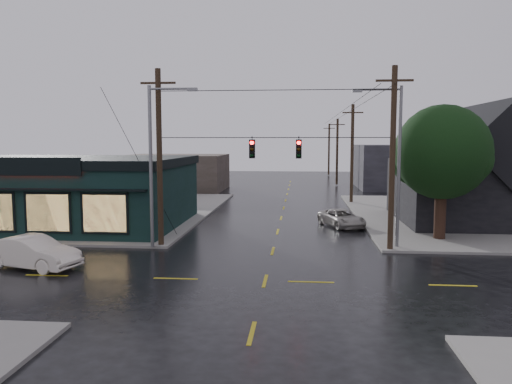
# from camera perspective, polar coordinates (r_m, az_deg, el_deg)

# --- Properties ---
(ground_plane) EXTENTS (160.00, 160.00, 0.00)m
(ground_plane) POSITION_cam_1_polar(r_m,az_deg,el_deg) (22.21, 1.05, -10.12)
(ground_plane) COLOR black
(sidewalk_nw) EXTENTS (28.00, 28.00, 0.15)m
(sidewalk_nw) POSITION_cam_1_polar(r_m,az_deg,el_deg) (46.95, -22.22, -1.98)
(sidewalk_nw) COLOR gray
(sidewalk_nw) RESTS_ON ground
(pizza_shop) EXTENTS (16.30, 12.34, 4.90)m
(pizza_shop) POSITION_cam_1_polar(r_m,az_deg,el_deg) (38.17, -20.53, 0.14)
(pizza_shop) COLOR black
(pizza_shop) RESTS_ON ground
(ne_building) EXTENTS (12.60, 11.60, 8.75)m
(ne_building) POSITION_cam_1_polar(r_m,az_deg,el_deg) (40.64, 24.53, 3.01)
(ne_building) COLOR black
(ne_building) RESTS_ON ground
(corner_tree) EXTENTS (5.75, 5.75, 8.17)m
(corner_tree) POSITION_cam_1_polar(r_m,az_deg,el_deg) (32.29, 20.52, 4.24)
(corner_tree) COLOR black
(corner_tree) RESTS_ON ground
(utility_pole_nw) EXTENTS (2.00, 0.32, 10.15)m
(utility_pole_nw) POSITION_cam_1_polar(r_m,az_deg,el_deg) (29.56, -10.78, -6.18)
(utility_pole_nw) COLOR black
(utility_pole_nw) RESTS_ON ground
(utility_pole_ne) EXTENTS (2.00, 0.32, 10.15)m
(utility_pole_ne) POSITION_cam_1_polar(r_m,az_deg,el_deg) (28.90, 15.05, -6.56)
(utility_pole_ne) COLOR black
(utility_pole_ne) RESTS_ON ground
(utility_pole_far_a) EXTENTS (2.00, 0.32, 9.65)m
(utility_pole_far_a) POSITION_cam_1_polar(r_m,az_deg,el_deg) (49.93, 10.81, -1.29)
(utility_pole_far_a) COLOR black
(utility_pole_far_a) RESTS_ON ground
(utility_pole_far_b) EXTENTS (2.00, 0.32, 9.15)m
(utility_pole_far_b) POSITION_cam_1_polar(r_m,az_deg,el_deg) (69.75, 9.19, 0.74)
(utility_pole_far_b) COLOR black
(utility_pole_far_b) RESTS_ON ground
(utility_pole_far_c) EXTENTS (2.00, 0.32, 9.15)m
(utility_pole_far_c) POSITION_cam_1_polar(r_m,az_deg,el_deg) (89.65, 8.29, 1.87)
(utility_pole_far_c) COLOR black
(utility_pole_far_c) RESTS_ON ground
(span_signal_assembly) EXTENTS (13.00, 0.48, 1.23)m
(span_signal_assembly) POSITION_cam_1_polar(r_m,az_deg,el_deg) (27.84, 2.22, 5.00)
(span_signal_assembly) COLOR black
(span_signal_assembly) RESTS_ON ground
(streetlight_nw) EXTENTS (5.40, 0.30, 9.15)m
(streetlight_nw) POSITION_cam_1_polar(r_m,az_deg,el_deg) (28.99, -11.73, -6.44)
(streetlight_nw) COLOR slate
(streetlight_nw) RESTS_ON ground
(streetlight_ne) EXTENTS (5.40, 0.30, 9.15)m
(streetlight_ne) POSITION_cam_1_polar(r_m,az_deg,el_deg) (29.66, 15.77, -6.26)
(streetlight_ne) COLOR slate
(streetlight_ne) RESTS_ON ground
(bg_building_west) EXTENTS (12.00, 10.00, 4.40)m
(bg_building_west) POSITION_cam_1_polar(r_m,az_deg,el_deg) (63.35, -9.08, 2.23)
(bg_building_west) COLOR #383028
(bg_building_west) RESTS_ON ground
(bg_building_east) EXTENTS (14.00, 12.00, 5.60)m
(bg_building_east) POSITION_cam_1_polar(r_m,az_deg,el_deg) (67.95, 17.44, 2.78)
(bg_building_east) COLOR #252429
(bg_building_east) RESTS_ON ground
(sedan_cream) EXTENTS (5.03, 2.90, 1.57)m
(sedan_cream) POSITION_cam_1_polar(r_m,az_deg,el_deg) (26.38, -24.19, -6.32)
(sedan_cream) COLOR white
(sedan_cream) RESTS_ON ground
(suv_silver) EXTENTS (3.61, 4.90, 1.24)m
(suv_silver) POSITION_cam_1_polar(r_m,az_deg,el_deg) (36.22, 9.78, -2.96)
(suv_silver) COLOR #9F9A92
(suv_silver) RESTS_ON ground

